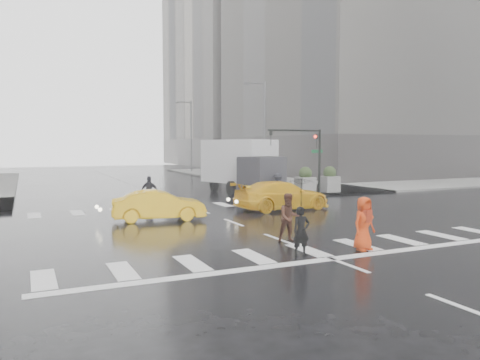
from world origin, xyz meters
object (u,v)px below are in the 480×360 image
traffic_signal_pole (307,148)px  pedestrian_brown (289,218)px  taxi_mid (159,205)px  box_truck (245,165)px  pedestrian_orange (364,223)px

traffic_signal_pole → pedestrian_brown: size_ratio=2.61×
taxi_mid → box_truck: bearing=-35.0°
pedestrian_orange → taxi_mid: bearing=106.7°
pedestrian_brown → taxi_mid: size_ratio=0.41×
taxi_mid → traffic_signal_pole: bearing=-53.4°
pedestrian_brown → pedestrian_orange: pedestrian_orange is taller
pedestrian_orange → taxi_mid: pedestrian_orange is taller
traffic_signal_pole → pedestrian_brown: (-8.86, -12.55, -2.35)m
traffic_signal_pole → pedestrian_orange: (-7.35, -14.75, -2.33)m
pedestrian_brown → box_truck: (5.30, 14.92, 1.17)m
pedestrian_orange → traffic_signal_pole: bearing=52.9°
traffic_signal_pole → taxi_mid: bearing=-153.1°
taxi_mid → box_truck: box_truck is taller
traffic_signal_pole → pedestrian_brown: traffic_signal_pole is taller
pedestrian_brown → pedestrian_orange: 2.67m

